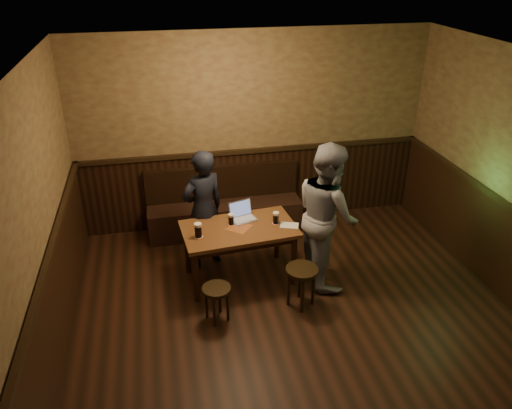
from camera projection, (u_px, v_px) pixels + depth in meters
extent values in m
cube|color=black|center=(313.00, 357.00, 5.10)|extent=(5.00, 6.00, 0.02)
cube|color=beige|center=(332.00, 81.00, 3.80)|extent=(5.00, 6.00, 0.02)
cube|color=olive|center=(253.00, 131.00, 7.07)|extent=(5.00, 0.02, 2.80)
cube|color=olive|center=(22.00, 273.00, 3.99)|extent=(0.02, 6.00, 2.80)
cube|color=black|center=(254.00, 186.00, 7.43)|extent=(4.98, 0.04, 1.10)
cube|color=black|center=(47.00, 352.00, 4.39)|extent=(0.04, 5.98, 1.10)
cube|color=black|center=(254.00, 151.00, 7.14)|extent=(4.98, 0.06, 0.06)
cube|color=black|center=(37.00, 299.00, 4.13)|extent=(0.06, 5.98, 0.06)
cube|color=black|center=(225.00, 217.00, 7.26)|extent=(2.20, 0.50, 0.45)
cube|color=black|center=(222.00, 182.00, 7.21)|extent=(2.20, 0.10, 0.50)
cube|color=#513817|center=(239.00, 229.00, 6.00)|extent=(1.42, 0.89, 0.05)
cube|color=black|center=(239.00, 234.00, 6.03)|extent=(1.29, 0.77, 0.08)
cube|color=maroon|center=(239.00, 227.00, 5.99)|extent=(0.35, 0.35, 0.00)
cylinder|color=black|center=(196.00, 277.00, 5.74)|extent=(0.07, 0.07, 0.68)
cylinder|color=black|center=(187.00, 249.00, 6.27)|extent=(0.07, 0.07, 0.68)
cylinder|color=black|center=(294.00, 260.00, 6.06)|extent=(0.07, 0.07, 0.68)
cylinder|color=black|center=(277.00, 235.00, 6.58)|extent=(0.07, 0.07, 0.68)
cylinder|color=black|center=(216.00, 289.00, 5.43)|extent=(0.41, 0.41, 0.04)
cylinder|color=black|center=(228.00, 305.00, 5.50)|extent=(0.03, 0.03, 0.41)
cylinder|color=black|center=(220.00, 297.00, 5.63)|extent=(0.03, 0.03, 0.41)
cylinder|color=black|center=(207.00, 303.00, 5.54)|extent=(0.03, 0.03, 0.41)
cylinder|color=black|center=(214.00, 311.00, 5.41)|extent=(0.03, 0.03, 0.41)
cylinder|color=black|center=(302.00, 270.00, 5.62)|extent=(0.43, 0.43, 0.04)
cylinder|color=black|center=(313.00, 287.00, 5.74)|extent=(0.04, 0.04, 0.48)
cylinder|color=black|center=(300.00, 280.00, 5.86)|extent=(0.04, 0.04, 0.48)
cylinder|color=black|center=(289.00, 288.00, 5.73)|extent=(0.04, 0.04, 0.48)
cylinder|color=black|center=(302.00, 295.00, 5.61)|extent=(0.04, 0.04, 0.48)
cylinder|color=#A13113|center=(199.00, 237.00, 5.79)|extent=(0.11, 0.11, 0.00)
cylinder|color=silver|center=(199.00, 236.00, 5.79)|extent=(0.10, 0.10, 0.00)
cylinder|color=black|center=(198.00, 231.00, 5.76)|extent=(0.08, 0.08, 0.14)
cylinder|color=beige|center=(198.00, 225.00, 5.72)|extent=(0.09, 0.09, 0.03)
cylinder|color=#A13113|center=(231.00, 224.00, 6.05)|extent=(0.09, 0.09, 0.00)
cylinder|color=silver|center=(231.00, 224.00, 6.05)|extent=(0.08, 0.08, 0.00)
cylinder|color=black|center=(231.00, 220.00, 6.02)|extent=(0.07, 0.07, 0.11)
cylinder|color=beige|center=(231.00, 215.00, 5.99)|extent=(0.07, 0.07, 0.03)
cylinder|color=#A13113|center=(276.00, 223.00, 6.08)|extent=(0.10, 0.10, 0.00)
cylinder|color=silver|center=(276.00, 223.00, 6.07)|extent=(0.08, 0.08, 0.00)
cylinder|color=black|center=(276.00, 219.00, 6.05)|extent=(0.07, 0.07, 0.12)
cylinder|color=beige|center=(276.00, 213.00, 6.01)|extent=(0.08, 0.08, 0.03)
cube|color=silver|center=(244.00, 219.00, 6.15)|extent=(0.35, 0.29, 0.01)
cube|color=#B2B2B7|center=(244.00, 219.00, 6.14)|extent=(0.31, 0.24, 0.00)
cube|color=silver|center=(240.00, 208.00, 6.18)|extent=(0.31, 0.15, 0.20)
cube|color=#53649B|center=(240.00, 209.00, 6.17)|extent=(0.28, 0.13, 0.17)
cube|color=silver|center=(289.00, 225.00, 6.03)|extent=(0.26, 0.21, 0.00)
imported|color=black|center=(203.00, 210.00, 6.25)|extent=(0.68, 0.58, 1.58)
imported|color=gray|center=(327.00, 214.00, 5.93)|extent=(0.74, 0.92, 1.79)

